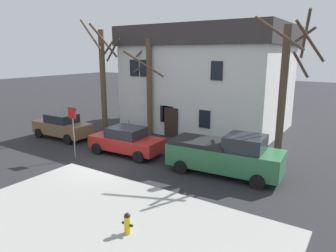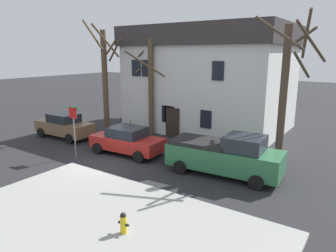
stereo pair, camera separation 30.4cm
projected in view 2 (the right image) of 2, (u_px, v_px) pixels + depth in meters
The scene contains 12 objects.
ground_plane at pixel (106, 165), 16.79m from camera, with size 120.00×120.00×0.00m, color #262628.
sidewalk_slab at pixel (81, 240), 9.91m from camera, with size 11.92×8.94×0.12m, color #999993.
building_main at pixel (210, 78), 24.43m from camera, with size 11.92×8.79×7.84m.
tree_bare_near at pixel (105, 77), 23.11m from camera, with size 2.41×2.60×8.21m.
tree_bare_mid at pixel (150, 82), 22.35m from camera, with size 3.26×3.28×7.81m.
tree_bare_far at pixel (286, 87), 16.23m from camera, with size 3.17×3.08×7.97m.
car_brown_sedan at pixel (64, 126), 21.96m from camera, with size 4.49×2.01×1.74m.
car_red_sedan at pixel (127, 140), 18.45m from camera, with size 4.53×2.32×1.63m.
pickup_truck_green at pixel (225, 155), 15.21m from camera, with size 5.70×2.51×2.10m.
fire_hydrant at pixel (123, 223), 10.13m from camera, with size 0.42×0.22×0.73m.
street_sign_pole at pixel (74, 123), 17.31m from camera, with size 0.76×0.07×3.00m.
bicycle_leaning at pixel (132, 129), 23.19m from camera, with size 1.73×0.37×1.03m.
Camera 2 is at (11.73, -11.20, 5.90)m, focal length 33.19 mm.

